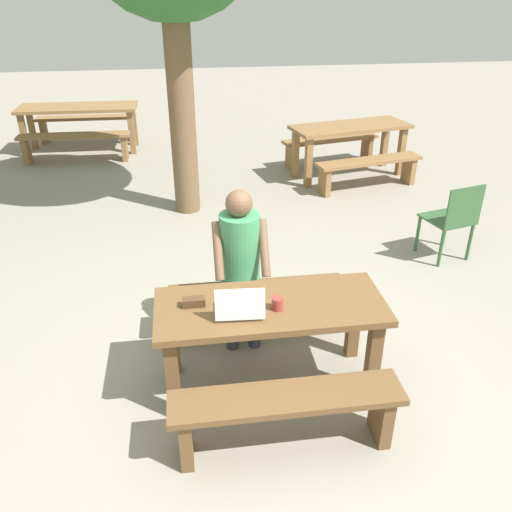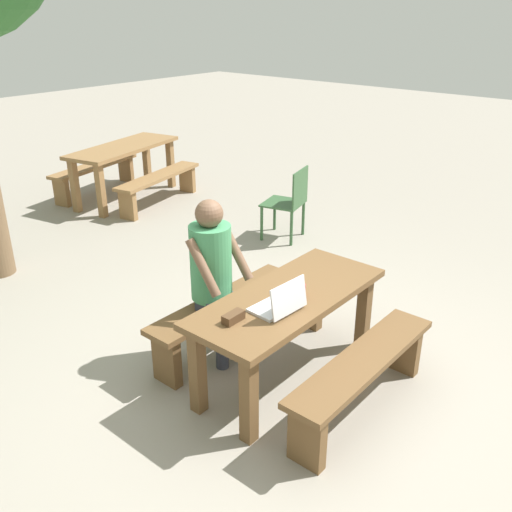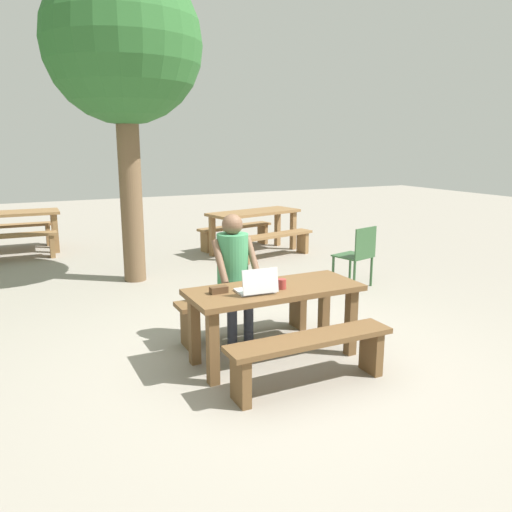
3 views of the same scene
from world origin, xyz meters
name	(u,v)px [view 2 (image 2 of 3)]	position (x,y,z in m)	size (l,w,h in m)	color
ground_plane	(287,376)	(0.00, 0.00, 0.00)	(30.00, 30.00, 0.00)	gray
picnic_table_front	(288,310)	(0.00, 0.00, 0.58)	(1.61, 0.66, 0.70)	brown
bench_near	(362,372)	(0.00, -0.63, 0.32)	(1.47, 0.30, 0.44)	brown
bench_far	(225,312)	(0.00, 0.63, 0.32)	(1.47, 0.30, 0.44)	brown
laptop	(280,303)	(-0.23, -0.10, 0.76)	(0.35, 0.28, 0.24)	silver
small_pouch	(233,317)	(-0.53, 0.05, 0.73)	(0.16, 0.07, 0.06)	#4C331E
coffee_mug	(300,290)	(0.03, -0.07, 0.75)	(0.08, 0.08, 0.09)	#99332D
person_seated	(214,269)	(-0.14, 0.60, 0.76)	(0.43, 0.42, 1.31)	#333847
plastic_chair	(289,201)	(2.21, 1.66, 0.47)	(0.54, 0.54, 0.86)	#335933
picnic_table_mid	(124,155)	(1.92, 4.37, 0.63)	(1.84, 1.01, 0.77)	olive
bench_mid_south	(159,183)	(2.04, 3.80, 0.32)	(1.59, 0.63, 0.43)	olive
bench_mid_north	(95,172)	(1.79, 4.94, 0.32)	(1.59, 0.63, 0.43)	olive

